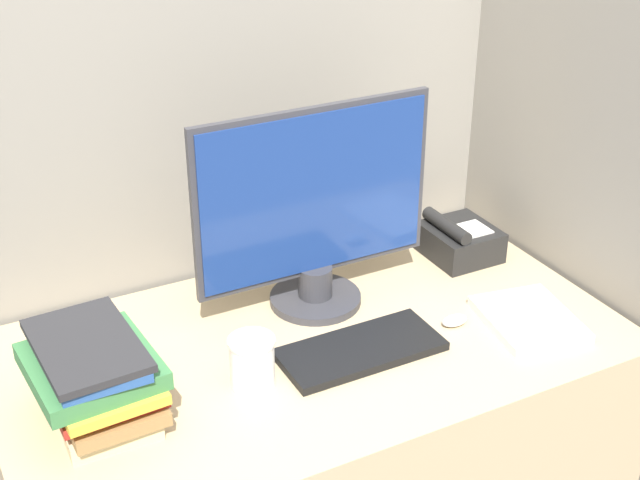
# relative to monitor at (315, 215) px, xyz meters

# --- Properties ---
(cubicle_panel_rear) EXTENTS (1.83, 0.04, 1.56)m
(cubicle_panel_rear) POSITION_rel_monitor_xyz_m (-0.09, 0.29, -0.18)
(cubicle_panel_rear) COLOR gray
(cubicle_panel_rear) RESTS_ON ground_plane
(cubicle_panel_right) EXTENTS (0.04, 0.86, 1.56)m
(cubicle_panel_right) POSITION_rel_monitor_xyz_m (0.67, -0.12, -0.18)
(cubicle_panel_right) COLOR gray
(cubicle_panel_right) RESTS_ON ground_plane
(desk) EXTENTS (1.43, 0.80, 0.73)m
(desk) POSITION_rel_monitor_xyz_m (-0.09, -0.15, -0.60)
(desk) COLOR tan
(desk) RESTS_ON ground_plane
(monitor) EXTENTS (0.60, 0.23, 0.51)m
(monitor) POSITION_rel_monitor_xyz_m (0.00, 0.00, 0.00)
(monitor) COLOR #333338
(monitor) RESTS_ON desk
(keyboard) EXTENTS (0.37, 0.17, 0.02)m
(keyboard) POSITION_rel_monitor_xyz_m (-0.01, -0.25, -0.23)
(keyboard) COLOR black
(keyboard) RESTS_ON desk
(mouse) EXTENTS (0.07, 0.04, 0.02)m
(mouse) POSITION_rel_monitor_xyz_m (0.25, -0.25, -0.23)
(mouse) COLOR silver
(mouse) RESTS_ON desk
(coffee_cup) EXTENTS (0.10, 0.10, 0.11)m
(coffee_cup) POSITION_rel_monitor_xyz_m (-0.27, -0.24, -0.18)
(coffee_cup) COLOR white
(coffee_cup) RESTS_ON desk
(book_stack) EXTENTS (0.26, 0.31, 0.18)m
(book_stack) POSITION_rel_monitor_xyz_m (-0.59, -0.20, -0.14)
(book_stack) COLOR #C6B78C
(book_stack) RESTS_ON desk
(desk_telephone) EXTENTS (0.17, 0.19, 0.12)m
(desk_telephone) POSITION_rel_monitor_xyz_m (0.45, 0.03, -0.19)
(desk_telephone) COLOR black
(desk_telephone) RESTS_ON desk
(paper_pile) EXTENTS (0.24, 0.28, 0.02)m
(paper_pile) POSITION_rel_monitor_xyz_m (0.41, -0.33, -0.23)
(paper_pile) COLOR white
(paper_pile) RESTS_ON desk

